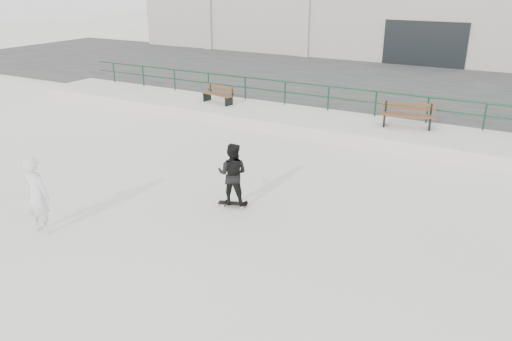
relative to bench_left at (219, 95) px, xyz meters
The scene contains 9 objects.
ground 11.20m from the bench_left, 59.54° to the right, with size 120.00×120.00×0.00m, color #B8B6A8.
ledge 5.70m from the bench_left, ahead, with size 30.00×3.00×0.50m, color beige.
parking_strip 10.13m from the bench_left, 55.93° to the left, with size 60.00×14.00×0.50m, color #303030.
railing 5.79m from the bench_left, 11.71° to the left, with size 28.00×0.06×1.03m.
bench_left is the anchor object (origin of this frame).
bench_right 8.14m from the bench_left, ahead, with size 2.01×0.95×0.89m.
skateboard 9.64m from the bench_left, 54.43° to the right, with size 0.80×0.44×0.09m.
standing_skater 9.61m from the bench_left, 54.43° to the right, with size 0.81×0.63×1.66m, color black.
seated_skater 11.52m from the bench_left, 78.08° to the right, with size 0.70×0.46×1.91m, color silver.
Camera 1 is at (6.37, -8.37, 5.71)m, focal length 35.00 mm.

